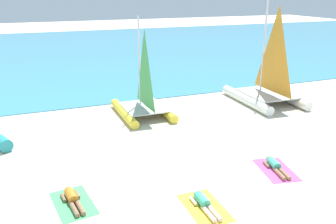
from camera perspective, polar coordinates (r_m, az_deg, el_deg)
name	(u,v)px	position (r m, az deg, el deg)	size (l,w,h in m)	color
ground_plane	(134,104)	(21.00, -5.33, 1.21)	(120.00, 120.00, 0.00)	beige
ocean_water	(80,51)	(40.61, -13.74, 9.34)	(120.00, 40.00, 0.05)	teal
sailboat_white	(267,87)	(21.78, 15.27, 3.78)	(3.16, 4.83, 6.19)	white
sailboat_yellow	(143,102)	(18.91, -3.93, 1.65)	(2.51, 3.91, 5.08)	yellow
towel_left	(73,203)	(11.96, -14.68, -13.72)	(1.10, 1.90, 0.01)	#4CB266
sunbather_left	(72,199)	(11.95, -14.81, -13.05)	(0.61, 1.57, 0.30)	orange
towel_middle	(205,208)	(11.45, 5.80, -14.75)	(1.10, 1.90, 0.01)	yellow
sunbather_middle	(204,203)	(11.43, 5.67, -14.05)	(0.55, 1.56, 0.30)	#3FB28C
towel_right	(276,170)	(14.06, 16.63, -8.71)	(1.10, 1.90, 0.01)	#D84C99
sunbather_right	(275,166)	(14.06, 16.55, -8.14)	(0.70, 1.56, 0.30)	#3FB28C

